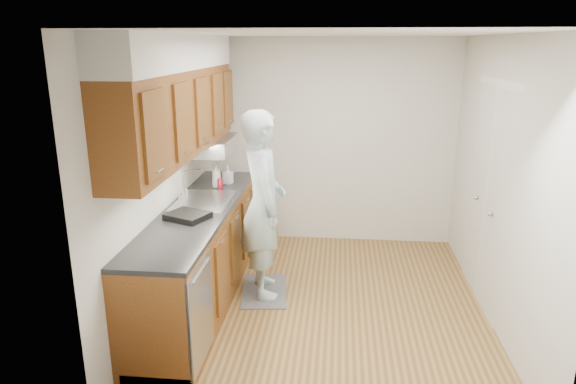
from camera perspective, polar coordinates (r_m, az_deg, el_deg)
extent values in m
plane|color=olive|center=(5.08, 4.07, -12.29)|extent=(3.50, 3.50, 0.00)
plane|color=white|center=(4.47, 4.74, 17.15)|extent=(3.50, 3.50, 0.00)
cube|color=beige|center=(4.89, -13.49, 1.87)|extent=(0.02, 3.50, 2.50)
cube|color=beige|center=(4.83, 22.48, 0.89)|extent=(0.02, 3.50, 2.50)
cube|color=beige|center=(6.33, 4.82, 5.49)|extent=(3.00, 0.02, 2.50)
cube|color=brown|center=(5.05, -9.65, -7.01)|extent=(0.60, 2.80, 0.90)
cube|color=black|center=(4.89, -10.08, -1.93)|extent=(0.63, 2.80, 0.04)
cube|color=#B2B2B7|center=(5.08, -9.30, -1.56)|extent=(0.48, 0.68, 0.14)
cube|color=#B2B2B7|center=(5.06, -9.33, -0.98)|extent=(0.52, 0.72, 0.01)
cube|color=#B2B2B7|center=(4.02, -9.68, -13.06)|extent=(0.03, 0.60, 0.80)
cube|color=brown|center=(4.73, -12.04, 8.60)|extent=(0.33, 2.80, 0.75)
cube|color=silver|center=(4.69, -12.43, 14.96)|extent=(0.35, 2.80, 0.30)
cube|color=#A5A5AA|center=(5.59, -8.53, 5.19)|extent=(0.46, 0.75, 0.16)
cube|color=white|center=(5.16, 21.18, -0.63)|extent=(0.02, 1.22, 2.05)
cube|color=slate|center=(5.30, -2.64, -10.92)|extent=(0.52, 0.79, 0.01)
imported|color=#A9C8CE|center=(4.91, -2.80, -0.04)|extent=(0.68, 0.84, 2.07)
imported|color=silver|center=(5.52, -7.96, 1.87)|extent=(0.13, 0.13, 0.26)
imported|color=silver|center=(5.64, -6.71, 1.94)|extent=(0.11, 0.11, 0.20)
cylinder|color=red|center=(5.45, -7.54, 0.89)|extent=(0.06, 0.06, 0.11)
cube|color=black|center=(4.59, -11.09, -2.62)|extent=(0.42, 0.39, 0.05)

